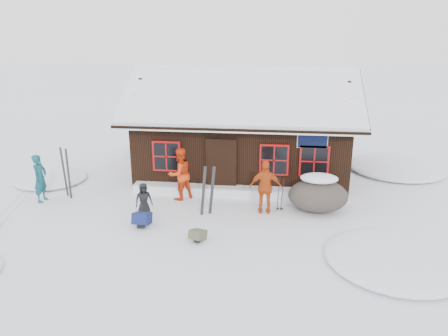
{
  "coord_description": "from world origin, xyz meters",
  "views": [
    {
      "loc": [
        2.78,
        -12.48,
        5.84
      ],
      "look_at": [
        1.13,
        1.44,
        1.3
      ],
      "focal_mm": 35.0,
      "sensor_mm": 36.0,
      "label": 1
    }
  ],
  "objects": [
    {
      "name": "backpack_olive",
      "position": [
        0.71,
        -1.39,
        0.13
      ],
      "size": [
        0.5,
        0.58,
        0.26
      ],
      "primitive_type": "cube",
      "rotation": [
        0.0,
        0.0,
        -0.33
      ],
      "color": "#4C4D37",
      "rests_on": "ground"
    },
    {
      "name": "ski_poles",
      "position": [
        3.04,
        1.06,
        0.56
      ],
      "size": [
        0.22,
        0.11,
        1.21
      ],
      "color": "black",
      "rests_on": "ground"
    },
    {
      "name": "ski_pair_right",
      "position": [
        0.71,
        0.51,
        0.79
      ],
      "size": [
        0.51,
        0.19,
        1.69
      ],
      "rotation": [
        0.0,
        0.0,
        0.25
      ],
      "color": "black",
      "rests_on": "ground"
    },
    {
      "name": "skier_orange_left",
      "position": [
        -0.46,
        1.72,
        0.93
      ],
      "size": [
        1.14,
        1.14,
        1.86
      ],
      "primitive_type": "imported",
      "rotation": [
        0.0,
        0.0,
        3.91
      ],
      "color": "red",
      "rests_on": "ground"
    },
    {
      "name": "ski_pair_mid",
      "position": [
        -4.53,
        1.45,
        0.88
      ],
      "size": [
        0.41,
        0.31,
        1.86
      ],
      "rotation": [
        0.0,
        0.0,
        -0.62
      ],
      "color": "black",
      "rests_on": "ground"
    },
    {
      "name": "snow_drift",
      "position": [
        1.5,
        2.25,
        0.17
      ],
      "size": [
        7.6,
        0.6,
        0.35
      ],
      "primitive_type": "cube",
      "color": "white",
      "rests_on": "ground"
    },
    {
      "name": "backpack_blue",
      "position": [
        -1.16,
        -0.61,
        0.17
      ],
      "size": [
        0.48,
        0.63,
        0.34
      ],
      "primitive_type": "cube",
      "rotation": [
        0.0,
        0.0,
        -0.01
      ],
      "color": "navy",
      "rests_on": "ground"
    },
    {
      "name": "boulder",
      "position": [
        4.28,
        1.19,
        0.58
      ],
      "size": [
        1.95,
        1.47,
        1.15
      ],
      "color": "#49403A",
      "rests_on": "ground"
    },
    {
      "name": "skier_orange_right",
      "position": [
        2.56,
        0.83,
        0.9
      ],
      "size": [
        1.06,
        0.47,
        1.79
      ],
      "primitive_type": "imported",
      "rotation": [
        0.0,
        0.0,
        3.18
      ],
      "color": "#C04713",
      "rests_on": "ground"
    },
    {
      "name": "snow_mounds",
      "position": [
        1.65,
        1.86,
        0.0
      ],
      "size": [
        20.6,
        13.2,
        0.48
      ],
      "color": "white",
      "rests_on": "ground"
    },
    {
      "name": "mountain_hut",
      "position": [
        1.5,
        4.98,
        1.58
      ],
      "size": [
        8.9,
        6.09,
        4.42
      ],
      "color": "black",
      "rests_on": "ground"
    },
    {
      "name": "skier_crouched",
      "position": [
        -1.32,
        0.13,
        0.56
      ],
      "size": [
        0.65,
        0.56,
        1.12
      ],
      "primitive_type": "imported",
      "rotation": [
        0.0,
        0.0,
        0.47
      ],
      "color": "black",
      "rests_on": "ground"
    },
    {
      "name": "ground",
      "position": [
        0.0,
        0.0,
        0.0
      ],
      "size": [
        120.0,
        120.0,
        0.0
      ],
      "primitive_type": "plane",
      "color": "white",
      "rests_on": "ground"
    },
    {
      "name": "skier_teal",
      "position": [
        -5.24,
        0.94,
        0.84
      ],
      "size": [
        0.43,
        0.64,
        1.69
      ],
      "primitive_type": "imported",
      "rotation": [
        0.0,
        0.0,
        1.52
      ],
      "color": "#114A53",
      "rests_on": "ground"
    }
  ]
}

